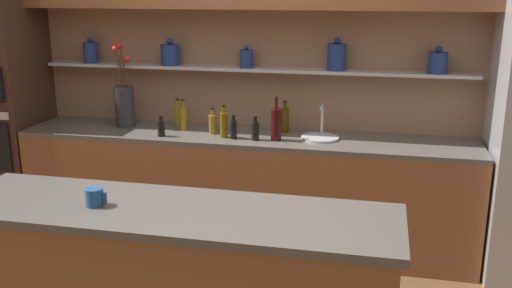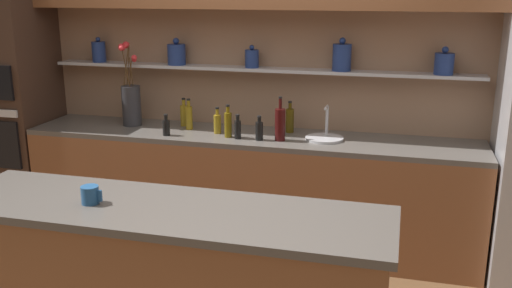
# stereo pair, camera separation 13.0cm
# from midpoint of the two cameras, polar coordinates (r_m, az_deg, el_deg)

# --- Properties ---
(back_wall_unit) EXTENTS (5.20, 0.44, 2.60)m
(back_wall_unit) POSITION_cam_midpoint_polar(r_m,az_deg,el_deg) (4.63, -0.28, 9.33)
(back_wall_unit) COLOR #937056
(back_wall_unit) RESTS_ON ground_plane
(back_counter_unit) EXTENTS (3.59, 0.62, 0.92)m
(back_counter_unit) POSITION_cam_midpoint_polar(r_m,az_deg,el_deg) (4.62, -1.96, -4.60)
(back_counter_unit) COLOR brown
(back_counter_unit) RESTS_ON ground_plane
(flower_vase) EXTENTS (0.18, 0.19, 0.69)m
(flower_vase) POSITION_cam_midpoint_polar(r_m,az_deg,el_deg) (4.85, -13.80, 4.11)
(flower_vase) COLOR #2D2D33
(flower_vase) RESTS_ON back_counter_unit
(sink_fixture) EXTENTS (0.29, 0.29, 0.25)m
(sink_fixture) POSITION_cam_midpoint_polar(r_m,az_deg,el_deg) (4.38, 5.60, 0.83)
(sink_fixture) COLOR #B7B7BC
(sink_fixture) RESTS_ON back_counter_unit
(bottle_sauce_0) EXTENTS (0.06, 0.06, 0.17)m
(bottle_sauce_0) POSITION_cam_midpoint_polar(r_m,az_deg,el_deg) (4.49, -10.28, 1.62)
(bottle_sauce_0) COLOR black
(bottle_sauce_0) RESTS_ON back_counter_unit
(bottle_sauce_1) EXTENTS (0.05, 0.05, 0.19)m
(bottle_sauce_1) POSITION_cam_midpoint_polar(r_m,az_deg,el_deg) (4.35, -3.12, 1.54)
(bottle_sauce_1) COLOR black
(bottle_sauce_1) RESTS_ON back_counter_unit
(bottle_oil_2) EXTENTS (0.06, 0.06, 0.21)m
(bottle_oil_2) POSITION_cam_midpoint_polar(r_m,az_deg,el_deg) (4.52, -5.19, 2.06)
(bottle_oil_2) COLOR olive
(bottle_oil_2) RESTS_ON back_counter_unit
(bottle_oil_3) EXTENTS (0.06, 0.06, 0.24)m
(bottle_oil_3) POSITION_cam_midpoint_polar(r_m,az_deg,el_deg) (4.78, -8.59, 2.85)
(bottle_oil_3) COLOR olive
(bottle_oil_3) RESTS_ON back_counter_unit
(bottle_sauce_4) EXTENTS (0.06, 0.06, 0.19)m
(bottle_sauce_4) POSITION_cam_midpoint_polar(r_m,az_deg,el_deg) (4.31, -0.94, 1.39)
(bottle_sauce_4) COLOR black
(bottle_sauce_4) RESTS_ON back_counter_unit
(bottle_oil_5) EXTENTS (0.06, 0.06, 0.25)m
(bottle_oil_5) POSITION_cam_midpoint_polar(r_m,az_deg,el_deg) (4.66, -8.07, 2.65)
(bottle_oil_5) COLOR olive
(bottle_oil_5) RESTS_ON back_counter_unit
(bottle_oil_6) EXTENTS (0.06, 0.06, 0.26)m
(bottle_oil_6) POSITION_cam_midpoint_polar(r_m,az_deg,el_deg) (4.39, -4.10, 1.99)
(bottle_oil_6) COLOR brown
(bottle_oil_6) RESTS_ON back_counter_unit
(bottle_wine_7) EXTENTS (0.08, 0.08, 0.34)m
(bottle_wine_7) POSITION_cam_midpoint_polar(r_m,az_deg,el_deg) (4.29, 1.16, 2.03)
(bottle_wine_7) COLOR #380C0C
(bottle_wine_7) RESTS_ON back_counter_unit
(bottle_oil_8) EXTENTS (0.06, 0.06, 0.25)m
(bottle_oil_8) POSITION_cam_midpoint_polar(r_m,az_deg,el_deg) (4.54, 2.09, 2.45)
(bottle_oil_8) COLOR #47380A
(bottle_oil_8) RESTS_ON back_counter_unit
(coffee_mug) EXTENTS (0.11, 0.09, 0.09)m
(coffee_mug) POSITION_cam_midpoint_polar(r_m,az_deg,el_deg) (2.89, -17.08, -5.10)
(coffee_mug) COLOR #235184
(coffee_mug) RESTS_ON island_counter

